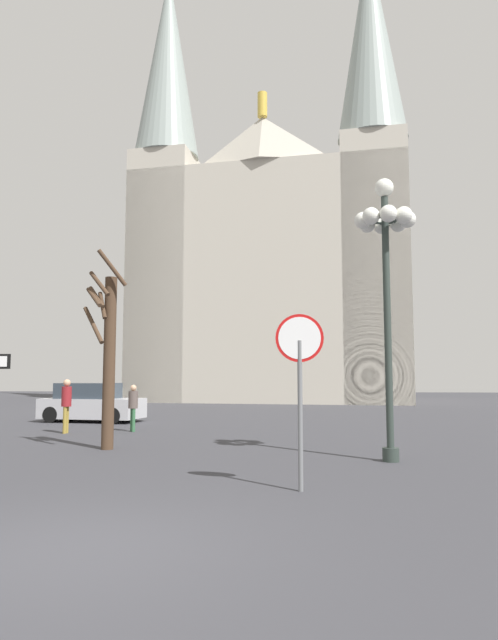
{
  "coord_description": "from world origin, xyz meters",
  "views": [
    {
      "loc": [
        2.43,
        -5.98,
        1.86
      ],
      "look_at": [
        0.12,
        18.71,
        4.35
      ],
      "focal_mm": 31.37,
      "sensor_mm": 36.0,
      "label": 1
    }
  ],
  "objects_px": {
    "parked_car_near_silver": "(91,404)",
    "pedestrian_walking": "(133,403)",
    "stop_sign": "(300,365)",
    "street_lamp": "(386,250)",
    "pedestrian_standing": "(66,400)",
    "cathedral": "(272,257)",
    "bare_tree": "(108,352)"
  },
  "relations": [
    {
      "from": "cathedral",
      "to": "pedestrian_walking",
      "type": "xyz_separation_m",
      "value": [
        -3.52,
        -23.79,
        -10.05
      ]
    },
    {
      "from": "stop_sign",
      "to": "street_lamp",
      "type": "height_order",
      "value": "street_lamp"
    },
    {
      "from": "bare_tree",
      "to": "parked_car_near_silver",
      "type": "xyz_separation_m",
      "value": [
        -3.61,
        8.37,
        -1.73
      ]
    },
    {
      "from": "stop_sign",
      "to": "street_lamp",
      "type": "distance_m",
      "value": 4.69
    },
    {
      "from": "pedestrian_walking",
      "to": "parked_car_near_silver",
      "type": "bearing_deg",
      "value": 127.41
    },
    {
      "from": "bare_tree",
      "to": "parked_car_near_silver",
      "type": "relative_size",
      "value": 1.21
    },
    {
      "from": "bare_tree",
      "to": "pedestrian_walking",
      "type": "distance_m",
      "value": 4.85
    },
    {
      "from": "stop_sign",
      "to": "street_lamp",
      "type": "relative_size",
      "value": 0.45
    },
    {
      "from": "cathedral",
      "to": "parked_car_near_silver",
      "type": "bearing_deg",
      "value": -107.86
    },
    {
      "from": "cathedral",
      "to": "parked_car_near_silver",
      "type": "distance_m",
      "value": 23.36
    },
    {
      "from": "cathedral",
      "to": "parked_car_near_silver",
      "type": "xyz_separation_m",
      "value": [
        -6.44,
        -19.97,
        -10.26
      ]
    },
    {
      "from": "cathedral",
      "to": "parked_car_near_silver",
      "type": "relative_size",
      "value": 8.19
    },
    {
      "from": "stop_sign",
      "to": "parked_car_near_silver",
      "type": "bearing_deg",
      "value": 123.19
    },
    {
      "from": "parked_car_near_silver",
      "to": "pedestrian_walking",
      "type": "relative_size",
      "value": 2.7
    },
    {
      "from": "cathedral",
      "to": "pedestrian_walking",
      "type": "bearing_deg",
      "value": -98.41
    },
    {
      "from": "stop_sign",
      "to": "parked_car_near_silver",
      "type": "height_order",
      "value": "stop_sign"
    },
    {
      "from": "pedestrian_walking",
      "to": "pedestrian_standing",
      "type": "distance_m",
      "value": 2.15
    },
    {
      "from": "parked_car_near_silver",
      "to": "pedestrian_walking",
      "type": "xyz_separation_m",
      "value": [
        2.92,
        -3.81,
        0.2
      ]
    },
    {
      "from": "bare_tree",
      "to": "cathedral",
      "type": "bearing_deg",
      "value": 84.31
    },
    {
      "from": "street_lamp",
      "to": "pedestrian_standing",
      "type": "distance_m",
      "value": 11.5
    },
    {
      "from": "street_lamp",
      "to": "pedestrian_walking",
      "type": "height_order",
      "value": "street_lamp"
    },
    {
      "from": "parked_car_near_silver",
      "to": "pedestrian_walking",
      "type": "distance_m",
      "value": 4.81
    },
    {
      "from": "parked_car_near_silver",
      "to": "pedestrian_standing",
      "type": "distance_m",
      "value": 4.67
    },
    {
      "from": "cathedral",
      "to": "stop_sign",
      "type": "relative_size",
      "value": 11.99
    },
    {
      "from": "cathedral",
      "to": "bare_tree",
      "type": "distance_m",
      "value": 29.73
    },
    {
      "from": "bare_tree",
      "to": "pedestrian_standing",
      "type": "height_order",
      "value": "bare_tree"
    },
    {
      "from": "pedestrian_walking",
      "to": "pedestrian_standing",
      "type": "height_order",
      "value": "pedestrian_standing"
    },
    {
      "from": "pedestrian_walking",
      "to": "stop_sign",
      "type": "bearing_deg",
      "value": -58.68
    },
    {
      "from": "bare_tree",
      "to": "pedestrian_walking",
      "type": "xyz_separation_m",
      "value": [
        -0.69,
        4.55,
        -1.53
      ]
    },
    {
      "from": "street_lamp",
      "to": "bare_tree",
      "type": "distance_m",
      "value": 7.38
    },
    {
      "from": "stop_sign",
      "to": "pedestrian_walking",
      "type": "bearing_deg",
      "value": 121.32
    },
    {
      "from": "cathedral",
      "to": "street_lamp",
      "type": "height_order",
      "value": "cathedral"
    }
  ]
}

